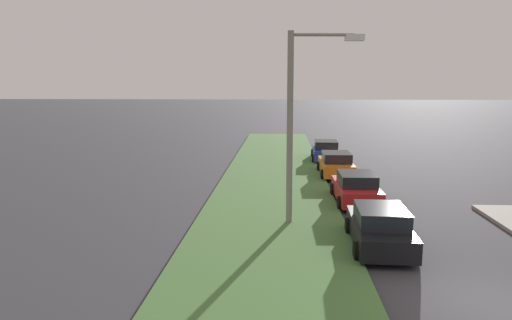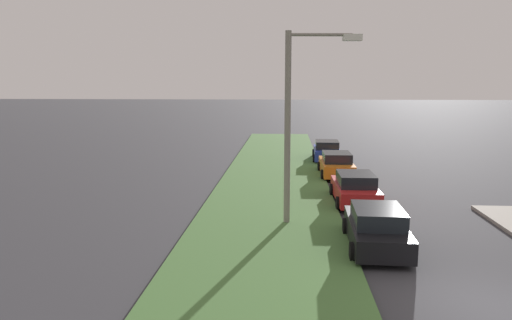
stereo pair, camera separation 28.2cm
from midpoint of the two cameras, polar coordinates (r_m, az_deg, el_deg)
name	(u,v)px [view 2 (the right image)]	position (r m, az deg, el deg)	size (l,w,h in m)	color
ground	(504,311)	(13.90, 27.90, -15.59)	(300.00, 300.00, 0.00)	#38383D
grass_median	(270,204)	(22.17, 2.04, -5.23)	(60.00, 6.00, 0.12)	#477238
parked_car_black	(377,228)	(16.87, 14.62, -7.87)	(4.36, 2.14, 1.47)	black
parked_car_red	(355,189)	(22.77, 12.05, -3.35)	(4.32, 2.06, 1.47)	red
parked_car_orange	(336,165)	(29.17, 9.81, -0.54)	(4.31, 2.04, 1.47)	orange
parked_car_blue	(327,151)	(34.92, 8.65, 1.08)	(4.37, 2.15, 1.47)	#23389E
streetlight	(297,114)	(18.52, 5.32, 5.46)	(0.54, 2.88, 7.50)	gray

